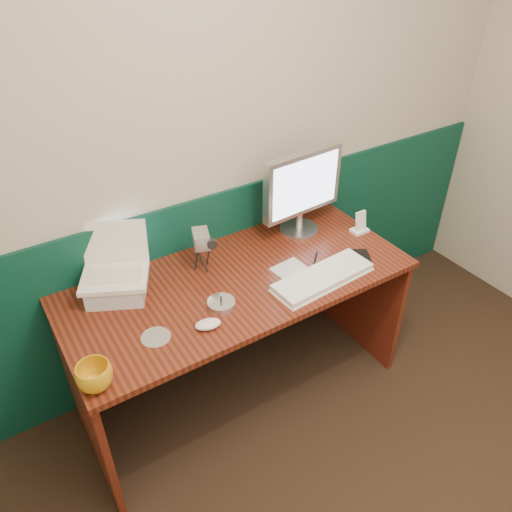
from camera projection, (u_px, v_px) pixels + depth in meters
back_wall at (226, 141)px, 2.31m from camera, size 3.50×0.04×2.50m
wainscot at (232, 271)px, 2.74m from camera, size 3.48×0.02×1.00m
desk at (240, 338)px, 2.49m from camera, size 1.60×0.70×0.75m
laptop_riser at (117, 287)px, 2.16m from camera, size 0.31×0.29×0.08m
laptop at (111, 258)px, 2.07m from camera, size 0.35×0.32×0.23m
monitor at (301, 192)px, 2.48m from camera, size 0.46×0.16×0.45m
keyboard at (323, 278)px, 2.26m from camera, size 0.50×0.20×0.03m
mouse_right at (329, 276)px, 2.26m from camera, size 0.11×0.07×0.04m
mouse_left at (208, 324)px, 2.01m from camera, size 0.12×0.09×0.04m
mug at (95, 377)px, 1.74m from camera, size 0.16×0.16×0.10m
camcorder at (202, 251)px, 2.28m from camera, size 0.13×0.16×0.21m
cd_spindle at (221, 304)px, 2.12m from camera, size 0.12×0.12×0.02m
cd_loose_a at (156, 337)px, 1.97m from camera, size 0.12×0.12×0.00m
pen at (315, 261)px, 2.38m from camera, size 0.11×0.11×0.01m
papers at (288, 268)px, 2.34m from camera, size 0.16×0.12×0.00m
dock at (359, 230)px, 2.60m from camera, size 0.09×0.07×0.02m
music_player at (361, 221)px, 2.57m from camera, size 0.06×0.03×0.10m
pda at (362, 257)px, 2.40m from camera, size 0.12×0.14×0.01m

